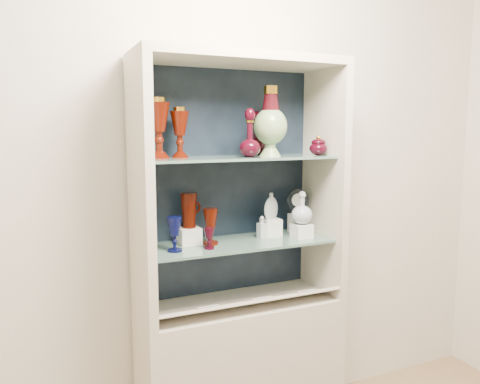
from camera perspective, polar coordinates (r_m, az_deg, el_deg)
name	(u,v)px	position (r m, az deg, el deg)	size (l,w,h in m)	color
wall_back	(223,168)	(2.44, -2.10, 2.96)	(3.50, 0.02, 2.80)	silver
cabinet_base	(240,372)	(2.55, 0.00, -21.10)	(1.00, 0.40, 0.75)	beige
cabinet_back_panel	(225,183)	(2.42, -1.83, 1.14)	(0.98, 0.02, 1.15)	black
cabinet_side_left	(140,192)	(2.10, -12.04, -0.04)	(0.04, 0.40, 1.15)	beige
cabinet_side_right	(324,182)	(2.48, 10.18, 1.18)	(0.04, 0.40, 1.15)	beige
cabinet_top_cap	(240,60)	(2.25, 0.00, 15.82)	(1.00, 0.40, 0.04)	beige
shelf_lower	(238,243)	(2.32, -0.20, -6.22)	(0.92, 0.34, 0.01)	slate
shelf_upper	(238,158)	(2.25, -0.21, 4.20)	(0.92, 0.34, 0.01)	slate
label_ledge	(249,303)	(2.28, 1.15, -13.38)	(0.92, 0.18, 0.01)	beige
label_card_0	(206,307)	(2.20, -4.17, -13.82)	(0.10, 0.07, 0.00)	white
label_card_1	(259,298)	(2.30, 2.36, -12.84)	(0.10, 0.07, 0.00)	white
label_card_2	(303,291)	(2.41, 7.73, -11.90)	(0.10, 0.07, 0.00)	white
pedestal_lamp_left	(159,128)	(2.15, -9.87, 7.69)	(0.10, 0.10, 0.27)	#4D1004
pedestal_lamp_right	(180,132)	(2.19, -7.36, 7.21)	(0.09, 0.09, 0.23)	#4D1004
enamel_urn	(271,121)	(2.30, 3.74, 8.59)	(0.16, 0.16, 0.34)	#0B4E27
ruby_decanter_a	(250,130)	(2.20, 1.21, 7.59)	(0.10, 0.10, 0.26)	#3C0614
ruby_decanter_b	(257,132)	(2.42, 2.07, 7.37)	(0.10, 0.10, 0.24)	#3C0614
lidded_bowl	(318,145)	(2.38, 9.53, 5.64)	(0.09, 0.09, 0.10)	#3C0614
cobalt_goblet	(175,234)	(2.14, -7.98, -5.13)	(0.07, 0.07, 0.16)	#060A39
ruby_goblet_tall	(211,226)	(2.25, -3.60, -4.22)	(0.07, 0.07, 0.17)	#4D1004
ruby_goblet_small	(209,239)	(2.17, -3.78, -5.68)	(0.05, 0.05, 0.10)	#3C0614
riser_ruby_pitcher	(189,236)	(2.28, -6.20, -5.32)	(0.10, 0.10, 0.08)	silver
ruby_pitcher	(189,210)	(2.25, -6.25, -2.23)	(0.13, 0.08, 0.17)	#4D1004
clear_square_bottle	(262,227)	(2.38, 2.68, -4.31)	(0.04, 0.04, 0.12)	#A8B2C0
riser_flat_flask	(271,227)	(2.44, 3.78, -4.32)	(0.09, 0.09, 0.09)	silver
flat_flask	(271,205)	(2.42, 3.81, -1.65)	(0.10, 0.04, 0.14)	#A4AFB6
riser_clear_round_decanter	(302,231)	(2.42, 7.51, -4.71)	(0.09, 0.09, 0.07)	silver
clear_round_decanter	(302,209)	(2.40, 7.56, -2.01)	(0.11, 0.11, 0.16)	#A8B2C0
riser_cameo_medallion	(298,223)	(2.53, 7.03, -3.81)	(0.08, 0.08, 0.10)	silver
cameo_medallion	(298,201)	(2.51, 7.08, -1.11)	(0.12, 0.04, 0.14)	black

